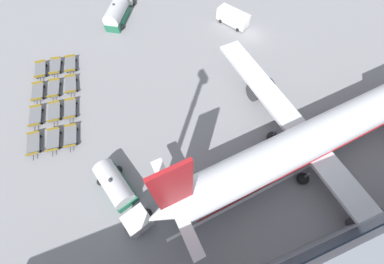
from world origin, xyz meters
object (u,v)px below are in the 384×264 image
(fuel_tanker_primary, at_px, (119,10))
(fuel_tanker_secondary, at_px, (120,192))
(baggage_dolly_row_near_col_d, at_px, (34,144))
(baggage_dolly_row_mid_b_col_b, at_px, (71,85))
(baggage_dolly_row_mid_a_col_b, at_px, (54,89))
(baggage_dolly_row_mid_b_col_d, at_px, (71,136))
(baggage_dolly_row_mid_a_col_a, at_px, (56,66))
(baggage_dolly_row_mid_b_col_c, at_px, (70,109))
(baggage_dolly_row_mid_b_col_a, at_px, (71,64))
(baggage_dolly_row_near_col_a, at_px, (41,70))
(baggage_dolly_row_mid_a_col_d, at_px, (53,140))
(baggage_dolly_row_mid_a_col_c, at_px, (54,112))
(baggage_dolly_row_near_col_b, at_px, (38,92))
(airplane, at_px, (318,136))
(baggage_dolly_row_near_col_c, at_px, (36,116))
(service_van, at_px, (233,17))

(fuel_tanker_primary, xyz_separation_m, fuel_tanker_secondary, (30.68, -6.77, -0.09))
(baggage_dolly_row_near_col_d, height_order, baggage_dolly_row_mid_b_col_b, same)
(baggage_dolly_row_mid_a_col_b, bearing_deg, baggage_dolly_row_near_col_d, -21.64)
(baggage_dolly_row_mid_a_col_b, relative_size, baggage_dolly_row_mid_b_col_d, 1.00)
(baggage_dolly_row_near_col_d, xyz_separation_m, baggage_dolly_row_mid_b_col_d, (0.55, 4.40, 0.00))
(fuel_tanker_primary, xyz_separation_m, baggage_dolly_row_mid_b_col_b, (12.77, -9.99, -0.90))
(baggage_dolly_row_mid_a_col_a, bearing_deg, baggage_dolly_row_mid_b_col_c, 6.98)
(baggage_dolly_row_mid_b_col_a, bearing_deg, baggage_dolly_row_mid_b_col_b, -6.47)
(fuel_tanker_secondary, height_order, baggage_dolly_row_near_col_a, fuel_tanker_secondary)
(baggage_dolly_row_mid_a_col_b, distance_m, baggage_dolly_row_mid_a_col_d, 8.41)
(baggage_dolly_row_near_col_d, height_order, baggage_dolly_row_mid_b_col_d, same)
(baggage_dolly_row_mid_a_col_c, bearing_deg, fuel_tanker_primary, 142.98)
(baggage_dolly_row_near_col_b, height_order, baggage_dolly_row_mid_a_col_a, same)
(fuel_tanker_primary, xyz_separation_m, baggage_dolly_row_near_col_a, (8.28, -13.82, -0.90))
(fuel_tanker_primary, xyz_separation_m, baggage_dolly_row_mid_a_col_c, (16.78, -12.65, -0.90))
(airplane, xyz_separation_m, baggage_dolly_row_mid_a_col_d, (-12.20, -28.86, -2.81))
(baggage_dolly_row_near_col_c, bearing_deg, fuel_tanker_primary, 137.81)
(fuel_tanker_primary, distance_m, baggage_dolly_row_near_col_b, 19.12)
(baggage_dolly_row_mid_b_col_a, bearing_deg, baggage_dolly_row_mid_b_col_d, -7.15)
(baggage_dolly_row_mid_b_col_d, bearing_deg, baggage_dolly_row_mid_a_col_a, -177.42)
(baggage_dolly_row_mid_b_col_b, bearing_deg, fuel_tanker_primary, 141.98)
(service_van, xyz_separation_m, baggage_dolly_row_near_col_b, (3.87, -32.06, -0.76))
(baggage_dolly_row_near_col_d, bearing_deg, service_van, 110.15)
(baggage_dolly_row_mid_b_col_a, bearing_deg, baggage_dolly_row_near_col_a, -96.10)
(baggage_dolly_row_near_col_d, height_order, baggage_dolly_row_mid_a_col_d, same)
(baggage_dolly_row_near_col_d, bearing_deg, baggage_dolly_row_mid_b_col_d, 82.87)
(fuel_tanker_secondary, height_order, baggage_dolly_row_mid_a_col_d, fuel_tanker_secondary)
(baggage_dolly_row_near_col_b, bearing_deg, baggage_dolly_row_mid_a_col_c, 23.03)
(baggage_dolly_row_near_col_c, height_order, baggage_dolly_row_mid_a_col_c, same)
(baggage_dolly_row_near_col_a, bearing_deg, baggage_dolly_row_mid_b_col_c, 20.08)
(baggage_dolly_row_near_col_b, bearing_deg, baggage_dolly_row_mid_b_col_a, 126.76)
(fuel_tanker_primary, bearing_deg, fuel_tanker_secondary, -12.44)
(baggage_dolly_row_near_col_b, height_order, baggage_dolly_row_mid_b_col_b, same)
(baggage_dolly_row_near_col_c, distance_m, baggage_dolly_row_mid_b_col_c, 4.42)
(baggage_dolly_row_near_col_d, distance_m, baggage_dolly_row_mid_b_col_c, 6.10)
(baggage_dolly_row_mid_b_col_b, bearing_deg, baggage_dolly_row_mid_a_col_d, -21.11)
(fuel_tanker_primary, distance_m, baggage_dolly_row_mid_b_col_a, 12.96)
(fuel_tanker_primary, bearing_deg, baggage_dolly_row_near_col_a, -59.09)
(airplane, relative_size, baggage_dolly_row_near_col_b, 10.73)
(baggage_dolly_row_near_col_a, distance_m, baggage_dolly_row_mid_b_col_d, 13.27)
(baggage_dolly_row_mid_a_col_a, distance_m, baggage_dolly_row_mid_a_col_c, 8.46)
(baggage_dolly_row_mid_a_col_a, xyz_separation_m, baggage_dolly_row_mid_a_col_d, (12.66, -1.50, 0.00))
(service_van, xyz_separation_m, baggage_dolly_row_mid_a_col_d, (12.46, -30.75, -0.76))
(airplane, distance_m, service_van, 24.82)
(baggage_dolly_row_mid_a_col_a, xyz_separation_m, baggage_dolly_row_mid_b_col_a, (0.36, 2.15, 0.00))
(baggage_dolly_row_mid_a_col_d, bearing_deg, fuel_tanker_primary, 147.94)
(baggage_dolly_row_near_col_d, relative_size, baggage_dolly_row_mid_b_col_d, 0.99)
(airplane, bearing_deg, baggage_dolly_row_mid_b_col_c, -121.62)
(baggage_dolly_row_near_col_a, relative_size, baggage_dolly_row_mid_b_col_d, 1.00)
(baggage_dolly_row_mid_a_col_b, xyz_separation_m, baggage_dolly_row_mid_b_col_b, (0.10, 2.32, 0.00))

